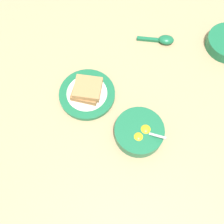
# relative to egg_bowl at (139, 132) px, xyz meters

# --- Properties ---
(ground_plane) EXTENTS (3.00, 3.00, 0.00)m
(ground_plane) POSITION_rel_egg_bowl_xyz_m (-0.10, 0.23, -0.02)
(ground_plane) COLOR tan
(egg_bowl) EXTENTS (0.16, 0.15, 0.07)m
(egg_bowl) POSITION_rel_egg_bowl_xyz_m (0.00, 0.00, 0.00)
(egg_bowl) COLOR #196B42
(egg_bowl) RESTS_ON ground_plane
(toast_plate) EXTENTS (0.19, 0.19, 0.02)m
(toast_plate) POSITION_rel_egg_bowl_xyz_m (-0.22, 0.04, -0.01)
(toast_plate) COLOR #196B42
(toast_plate) RESTS_ON ground_plane
(toast_sandwich) EXTENTS (0.11, 0.11, 0.04)m
(toast_sandwich) POSITION_rel_egg_bowl_xyz_m (-0.22, 0.04, 0.01)
(toast_sandwich) COLOR #9E7042
(toast_sandwich) RESTS_ON toast_plate
(soup_spoon) EXTENTS (0.14, 0.08, 0.03)m
(soup_spoon) POSITION_rel_egg_bowl_xyz_m (-0.09, 0.37, -0.01)
(soup_spoon) COLOR #196B42
(soup_spoon) RESTS_ON ground_plane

